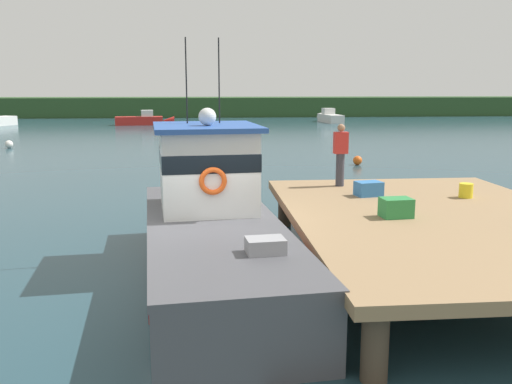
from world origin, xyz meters
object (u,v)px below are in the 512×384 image
crate_stack_near_edge (396,208)px  bait_bucket (466,191)px  crate_single_far (369,189)px  moored_boat_near_channel (329,117)px  main_fishing_boat (211,225)px  mooring_buoy_spare_mooring (9,144)px  deckhand_by_the_boat (340,154)px  moored_boat_mid_harbor (143,120)px  mooring_buoy_outer (358,160)px

crate_stack_near_edge → bait_bucket: 2.92m
crate_single_far → moored_boat_near_channel: size_ratio=0.10×
main_fishing_boat → mooring_buoy_spare_mooring: main_fishing_boat is taller
deckhand_by_the_boat → crate_single_far: bearing=-75.0°
crate_single_far → deckhand_by_the_boat: bearing=105.0°
deckhand_by_the_boat → moored_boat_mid_harbor: (-9.63, 42.00, -1.56)m
crate_single_far → bait_bucket: crate_single_far is taller
crate_single_far → mooring_buoy_outer: crate_single_far is taller
crate_stack_near_edge → crate_single_far: bearing=87.6°
mooring_buoy_spare_mooring → bait_bucket: bearing=-51.8°
crate_stack_near_edge → moored_boat_mid_harbor: crate_stack_near_edge is taller
crate_stack_near_edge → moored_boat_mid_harbor: size_ratio=0.10×
main_fishing_boat → mooring_buoy_spare_mooring: bearing=116.5°
main_fishing_boat → moored_boat_near_channel: size_ratio=1.69×
crate_single_far → crate_stack_near_edge: 2.21m
crate_stack_near_edge → moored_boat_near_channel: size_ratio=0.10×
deckhand_by_the_boat → bait_bucket: bearing=-34.8°
crate_single_far → moored_boat_near_channel: 47.16m
main_fishing_boat → mooring_buoy_outer: 16.98m
deckhand_by_the_boat → moored_boat_mid_harbor: size_ratio=0.28×
main_fishing_boat → moored_boat_mid_harbor: (-6.20, 45.13, -0.50)m
crate_stack_near_edge → bait_bucket: size_ratio=1.76×
deckhand_by_the_boat → mooring_buoy_outer: bearing=72.3°
mooring_buoy_outer → mooring_buoy_spare_mooring: 21.65m
crate_stack_near_edge → deckhand_by_the_boat: (-0.28, 3.58, 0.66)m
moored_boat_near_channel → moored_boat_mid_harbor: (-19.46, -2.82, -0.00)m
moored_boat_mid_harbor → mooring_buoy_spare_mooring: size_ratio=11.94×
main_fishing_boat → moored_boat_near_channel: main_fishing_boat is taller
main_fishing_boat → moored_boat_mid_harbor: main_fishing_boat is taller
moored_boat_mid_harbor → mooring_buoy_outer: bearing=-65.6°
main_fishing_boat → mooring_buoy_outer: main_fishing_boat is taller
bait_bucket → deckhand_by_the_boat: (-2.59, 1.80, 0.69)m
main_fishing_boat → mooring_buoy_outer: (7.32, 15.30, -0.78)m
main_fishing_boat → bait_bucket: 6.17m
crate_single_far → bait_bucket: bearing=-10.9°
main_fishing_boat → mooring_buoy_spare_mooring: 27.46m
crate_single_far → crate_stack_near_edge: bearing=-92.4°
deckhand_by_the_boat → mooring_buoy_outer: deckhand_by_the_boat is taller
moored_boat_near_channel → mooring_buoy_spare_mooring: 34.61m
bait_bucket → crate_stack_near_edge: bearing=-142.5°
mooring_buoy_outer → bait_bucket: bearing=-95.3°
main_fishing_boat → moored_boat_near_channel: 49.75m
crate_stack_near_edge → mooring_buoy_outer: crate_stack_near_edge is taller
moored_boat_near_channel → mooring_buoy_spare_mooring: size_ratio=11.98×
mooring_buoy_spare_mooring → crate_single_far: bearing=-54.9°
bait_bucket → moored_boat_near_channel: bearing=81.2°
bait_bucket → mooring_buoy_outer: bearing=84.7°
crate_stack_near_edge → moored_boat_near_channel: bearing=78.8°
crate_single_far → moored_boat_mid_harbor: (-10.00, 43.38, -0.87)m
moored_boat_near_channel → mooring_buoy_outer: 33.18m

